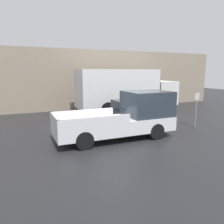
% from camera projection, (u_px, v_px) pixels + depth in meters
% --- Properties ---
extents(ground_plane, '(60.00, 60.00, 0.00)m').
position_uv_depth(ground_plane, '(126.00, 138.00, 10.66)').
color(ground_plane, '#232326').
extents(building_wall, '(28.00, 0.15, 5.02)m').
position_uv_depth(building_wall, '(78.00, 80.00, 18.24)').
color(building_wall, gray).
rests_on(building_wall, ground).
extents(pickup_truck, '(5.69, 2.00, 2.22)m').
position_uv_depth(pickup_truck, '(127.00, 117.00, 10.58)').
color(pickup_truck, silver).
rests_on(pickup_truck, ground).
extents(car, '(4.42, 1.83, 1.46)m').
position_uv_depth(car, '(132.00, 111.00, 13.53)').
color(car, black).
rests_on(car, ground).
extents(delivery_truck, '(8.01, 2.53, 3.35)m').
position_uv_depth(delivery_truck, '(125.00, 89.00, 16.96)').
color(delivery_truck, white).
rests_on(delivery_truck, ground).
extents(parking_sign, '(0.30, 0.07, 2.10)m').
position_uv_depth(parking_sign, '(196.00, 107.00, 12.40)').
color(parking_sign, gray).
rests_on(parking_sign, ground).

